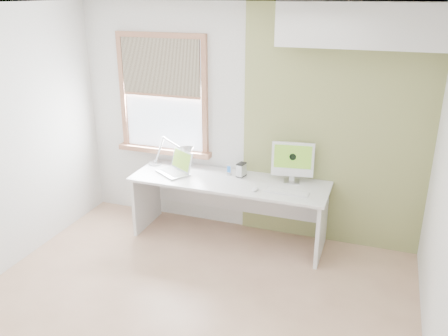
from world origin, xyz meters
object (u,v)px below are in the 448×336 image
at_px(desk_lamp, 181,154).
at_px(laptop, 177,167).
at_px(desk, 231,194).
at_px(external_drive, 241,170).
at_px(imac, 293,160).

relative_size(desk_lamp, laptop, 1.37).
height_order(desk, external_drive, external_drive).
xyz_separation_m(desk_lamp, imac, (1.30, 0.06, 0.06)).
bearing_deg(desk, laptop, -175.88).
xyz_separation_m(desk_lamp, laptop, (-0.00, -0.12, -0.13)).
bearing_deg(desk, external_drive, 46.13).
bearing_deg(external_drive, laptop, -169.00).
distance_m(laptop, external_drive, 0.75).
distance_m(external_drive, imac, 0.60).
bearing_deg(external_drive, imac, 3.19).
height_order(laptop, imac, imac).
bearing_deg(laptop, external_drive, 11.00).
relative_size(desk, desk_lamp, 3.42).
distance_m(desk, external_drive, 0.30).
xyz_separation_m(desk, external_drive, (0.09, 0.10, 0.27)).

